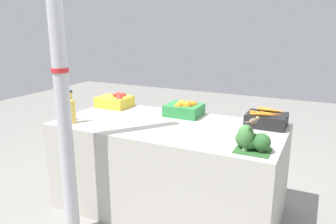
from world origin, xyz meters
TOP-DOWN VIEW (x-y plane):
  - ground_plane at (0.00, 0.00)m, footprint 10.00×10.00m
  - market_table at (0.00, 0.00)m, footprint 1.83×0.91m
  - support_pole at (-0.49, -0.65)m, footprint 0.12×0.12m
  - apple_crate at (-0.72, 0.30)m, footprint 0.31×0.26m
  - orange_crate at (0.02, 0.30)m, footprint 0.31×0.26m
  - carrot_crate at (0.73, 0.29)m, footprint 0.31×0.26m
  - broccoli_pile at (0.73, -0.29)m, footprint 0.23×0.18m
  - juice_bottle_cloudy at (-0.84, -0.32)m, footprint 0.06×0.06m
  - juice_bottle_golden at (-0.72, -0.32)m, footprint 0.06×0.06m
  - sparrow_bird at (0.75, -0.31)m, footprint 0.07×0.13m

SIDE VIEW (x-z plane):
  - ground_plane at x=0.00m, z-range 0.00..0.00m
  - market_table at x=0.00m, z-range 0.00..0.76m
  - carrot_crate at x=0.73m, z-range 0.74..0.88m
  - apple_crate at x=-0.72m, z-range 0.75..0.88m
  - orange_crate at x=0.02m, z-range 0.75..0.89m
  - broccoli_pile at x=0.73m, z-range 0.74..0.91m
  - juice_bottle_golden at x=-0.72m, z-range 0.73..1.00m
  - juice_bottle_cloudy at x=-0.84m, z-range 0.74..1.00m
  - sparrow_bird at x=0.75m, z-range 0.93..0.99m
  - support_pole at x=-0.49m, z-range 0.00..2.26m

